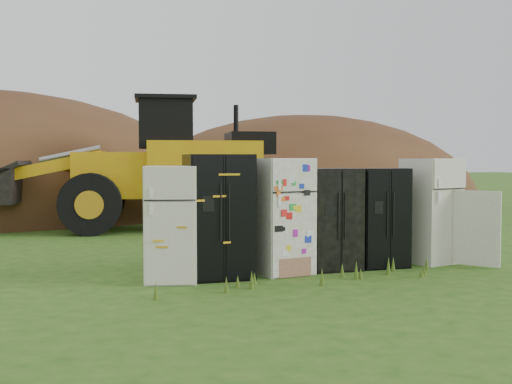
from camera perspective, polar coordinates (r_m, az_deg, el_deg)
ground at (r=10.82m, az=4.88°, el=-7.05°), size 120.00×120.00×0.00m
fridge_leftmost at (r=9.88m, az=-7.57°, el=-2.84°), size 0.97×0.95×1.77m
fridge_black_side at (r=10.10m, az=-3.34°, el=-2.18°), size 1.10×0.91×1.95m
fridge_sticker at (r=10.49m, az=2.33°, el=-2.15°), size 0.91×0.85×1.89m
fridge_dark_mid at (r=10.94m, az=6.76°, el=-2.40°), size 0.94×0.79×1.72m
fridge_black_right at (r=11.37m, az=10.93°, el=-2.24°), size 0.93×0.80×1.72m
fridge_open_door at (r=12.01m, az=15.29°, el=-1.61°), size 0.99×0.94×1.88m
wheel_loader at (r=17.30m, az=-10.98°, el=2.53°), size 7.76×4.51×3.52m
dirt_mound_right at (r=24.64m, az=4.59°, el=-1.40°), size 14.10×10.34×7.08m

